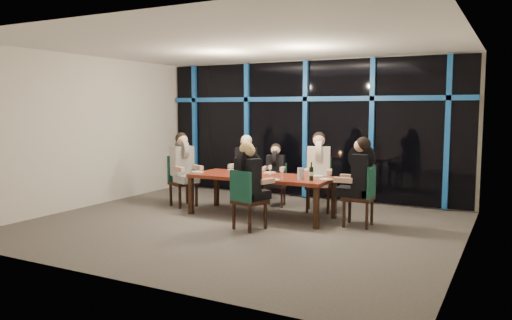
% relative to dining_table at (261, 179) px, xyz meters
% --- Properties ---
extents(room, '(7.04, 7.00, 3.02)m').
position_rel_dining_table_xyz_m(room, '(0.00, -0.80, 1.34)').
color(room, '#5E5753').
rests_on(room, ground).
extents(window_wall, '(6.86, 0.43, 2.94)m').
position_rel_dining_table_xyz_m(window_wall, '(0.01, 2.13, 0.87)').
color(window_wall, black).
rests_on(window_wall, ground).
extents(dining_table, '(2.60, 1.00, 0.75)m').
position_rel_dining_table_xyz_m(dining_table, '(0.00, 0.00, 0.00)').
color(dining_table, maroon).
rests_on(dining_table, ground).
extents(chair_far_left, '(0.49, 0.49, 0.96)m').
position_rel_dining_table_xyz_m(chair_far_left, '(-0.87, 1.05, -0.14)').
color(chair_far_left, black).
rests_on(chair_far_left, ground).
extents(chair_far_mid, '(0.49, 0.49, 0.86)m').
position_rel_dining_table_xyz_m(chair_far_mid, '(-0.18, 1.01, -0.20)').
color(chair_far_mid, black).
rests_on(chair_far_mid, ground).
extents(chair_far_right, '(0.60, 0.60, 1.03)m').
position_rel_dining_table_xyz_m(chair_far_right, '(0.74, 0.96, -0.10)').
color(chair_far_right, black).
rests_on(chair_far_right, ground).
extents(chair_end_left, '(0.62, 0.62, 1.01)m').
position_rel_dining_table_xyz_m(chair_end_left, '(-1.88, 0.12, -0.12)').
color(chair_end_left, black).
rests_on(chair_end_left, ground).
extents(chair_end_right, '(0.50, 0.50, 1.02)m').
position_rel_dining_table_xyz_m(chair_end_right, '(1.88, 0.07, -0.11)').
color(chair_end_right, black).
rests_on(chair_end_right, ground).
extents(chair_near_mid, '(0.56, 0.56, 0.98)m').
position_rel_dining_table_xyz_m(chair_near_mid, '(0.26, -1.05, -0.14)').
color(chair_near_mid, black).
rests_on(chair_near_mid, ground).
extents(diner_far_left, '(0.50, 0.62, 0.94)m').
position_rel_dining_table_xyz_m(diner_far_left, '(-0.87, 0.97, 0.24)').
color(diner_far_left, black).
rests_on(diner_far_left, ground).
extents(diner_far_mid, '(0.49, 0.58, 0.84)m').
position_rel_dining_table_xyz_m(diner_far_mid, '(-0.17, 0.94, 0.14)').
color(diner_far_mid, black).
rests_on(diner_far_mid, ground).
extents(diner_far_right, '(0.61, 0.70, 1.01)m').
position_rel_dining_table_xyz_m(diner_far_right, '(0.77, 0.88, 0.30)').
color(diner_far_right, silver).
rests_on(diner_far_right, ground).
extents(diner_end_left, '(0.69, 0.64, 0.98)m').
position_rel_dining_table_xyz_m(diner_end_left, '(-1.80, 0.09, 0.28)').
color(diner_end_left, black).
rests_on(diner_end_left, ground).
extents(diner_end_right, '(0.65, 0.52, 0.99)m').
position_rel_dining_table_xyz_m(diner_end_right, '(1.79, 0.07, 0.29)').
color(diner_end_right, black).
rests_on(diner_end_right, ground).
extents(diner_near_mid, '(0.57, 0.66, 0.95)m').
position_rel_dining_table_xyz_m(diner_near_mid, '(0.29, -0.97, 0.25)').
color(diner_near_mid, black).
rests_on(diner_near_mid, ground).
extents(plate_far_left, '(0.24, 0.24, 0.01)m').
position_rel_dining_table_xyz_m(plate_far_left, '(-0.81, 0.40, 0.08)').
color(plate_far_left, white).
rests_on(plate_far_left, dining_table).
extents(plate_far_mid, '(0.24, 0.24, 0.01)m').
position_rel_dining_table_xyz_m(plate_far_mid, '(-0.02, 0.39, 0.08)').
color(plate_far_mid, white).
rests_on(plate_far_mid, dining_table).
extents(plate_far_right, '(0.24, 0.24, 0.01)m').
position_rel_dining_table_xyz_m(plate_far_right, '(0.94, 0.34, 0.08)').
color(plate_far_right, white).
rests_on(plate_far_right, dining_table).
extents(plate_end_left, '(0.24, 0.24, 0.01)m').
position_rel_dining_table_xyz_m(plate_end_left, '(-1.28, -0.15, 0.08)').
color(plate_end_left, white).
rests_on(plate_end_left, dining_table).
extents(plate_end_right, '(0.24, 0.24, 0.01)m').
position_rel_dining_table_xyz_m(plate_end_right, '(1.23, 0.04, 0.08)').
color(plate_end_right, white).
rests_on(plate_end_right, dining_table).
extents(plate_near_mid, '(0.24, 0.24, 0.01)m').
position_rel_dining_table_xyz_m(plate_near_mid, '(0.44, -0.43, 0.08)').
color(plate_near_mid, white).
rests_on(plate_near_mid, dining_table).
extents(wine_bottle, '(0.07, 0.07, 0.32)m').
position_rel_dining_table_xyz_m(wine_bottle, '(1.04, -0.17, 0.19)').
color(wine_bottle, black).
rests_on(wine_bottle, dining_table).
extents(water_pitcher, '(0.12, 0.11, 0.20)m').
position_rel_dining_table_xyz_m(water_pitcher, '(0.82, -0.12, 0.17)').
color(water_pitcher, silver).
rests_on(water_pitcher, dining_table).
extents(tea_light, '(0.05, 0.05, 0.03)m').
position_rel_dining_table_xyz_m(tea_light, '(-0.01, -0.29, 0.08)').
color(tea_light, '#FD9F4B').
rests_on(tea_light, dining_table).
extents(wine_glass_a, '(0.08, 0.08, 0.20)m').
position_rel_dining_table_xyz_m(wine_glass_a, '(-0.22, -0.19, 0.21)').
color(wine_glass_a, silver).
rests_on(wine_glass_a, dining_table).
extents(wine_glass_b, '(0.07, 0.07, 0.17)m').
position_rel_dining_table_xyz_m(wine_glass_b, '(0.09, 0.18, 0.19)').
color(wine_glass_b, silver).
rests_on(wine_glass_b, dining_table).
extents(wine_glass_c, '(0.06, 0.06, 0.16)m').
position_rel_dining_table_xyz_m(wine_glass_c, '(0.45, -0.07, 0.18)').
color(wine_glass_c, silver).
rests_on(wine_glass_c, dining_table).
extents(wine_glass_d, '(0.06, 0.06, 0.16)m').
position_rel_dining_table_xyz_m(wine_glass_d, '(-0.73, 0.14, 0.19)').
color(wine_glass_d, white).
rests_on(wine_glass_d, dining_table).
extents(wine_glass_e, '(0.06, 0.06, 0.16)m').
position_rel_dining_table_xyz_m(wine_glass_e, '(0.93, 0.11, 0.18)').
color(wine_glass_e, silver).
rests_on(wine_glass_e, dining_table).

